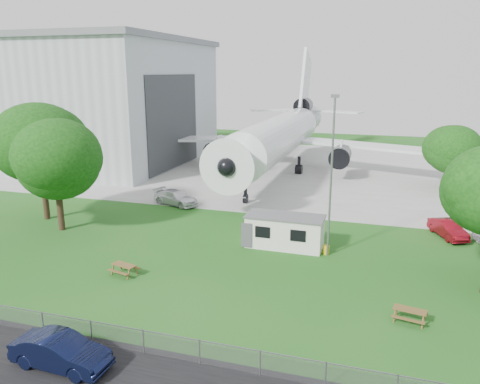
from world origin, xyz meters
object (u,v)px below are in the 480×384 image
(airliner, at_px, (281,134))
(picnic_west, at_px, (125,275))
(car_centre_sedan, at_px, (61,352))
(picnic_east, at_px, (409,321))
(site_cabin, at_px, (285,231))
(hangar, at_px, (60,99))

(airliner, xyz_separation_m, picnic_west, (-2.83, -37.38, -5.27))
(car_centre_sedan, bearing_deg, picnic_east, -57.40)
(site_cabin, height_order, picnic_east, site_cabin)
(site_cabin, height_order, picnic_west, site_cabin)
(picnic_west, height_order, car_centre_sedan, car_centre_sedan)
(airliner, distance_m, car_centre_sedan, 47.73)
(car_centre_sedan, bearing_deg, airliner, 2.12)
(picnic_west, xyz_separation_m, car_centre_sedan, (2.64, -10.15, 0.81))
(hangar, xyz_separation_m, site_cabin, (42.66, -28.97, -8.09))
(car_centre_sedan, bearing_deg, site_cabin, -17.86)
(hangar, xyz_separation_m, picnic_west, (33.14, -37.52, -9.41))
(hangar, distance_m, car_centre_sedan, 60.22)
(airliner, xyz_separation_m, car_centre_sedan, (-0.19, -47.52, -4.46))
(site_cabin, xyz_separation_m, car_centre_sedan, (-6.88, -18.69, -0.51))
(picnic_west, distance_m, car_centre_sedan, 10.52)
(site_cabin, distance_m, picnic_east, 13.13)
(hangar, relative_size, site_cabin, 6.36)
(hangar, xyz_separation_m, airliner, (35.97, -0.14, -4.14))
(picnic_east, relative_size, car_centre_sedan, 0.37)
(hangar, relative_size, car_centre_sedan, 8.79)
(site_cabin, bearing_deg, airliner, 103.06)
(airliner, xyz_separation_m, site_cabin, (6.69, -28.83, -3.96))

